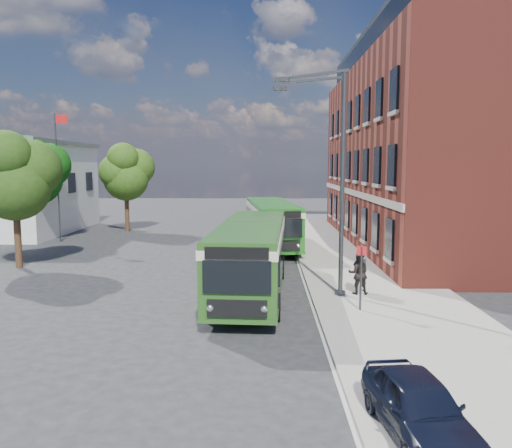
{
  "coord_description": "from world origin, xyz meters",
  "views": [
    {
      "loc": [
        2.12,
        -21.96,
        5.4
      ],
      "look_at": [
        1.63,
        5.19,
        2.2
      ],
      "focal_mm": 35.0,
      "sensor_mm": 36.0,
      "label": 1
    }
  ],
  "objects_px": {
    "street_lamp": "(333,181)",
    "bus_rear": "(272,220)",
    "bus_front": "(252,251)",
    "parked_car": "(419,406)"
  },
  "relations": [
    {
      "from": "street_lamp",
      "to": "bus_rear",
      "type": "relative_size",
      "value": 0.85
    },
    {
      "from": "bus_front",
      "to": "parked_car",
      "type": "distance_m",
      "value": 12.03
    },
    {
      "from": "bus_front",
      "to": "street_lamp",
      "type": "bearing_deg",
      "value": -12.39
    },
    {
      "from": "bus_rear",
      "to": "street_lamp",
      "type": "bearing_deg",
      "value": -79.71
    },
    {
      "from": "bus_rear",
      "to": "parked_car",
      "type": "relative_size",
      "value": 2.98
    },
    {
      "from": "street_lamp",
      "to": "bus_rear",
      "type": "distance_m",
      "value": 13.1
    },
    {
      "from": "bus_front",
      "to": "bus_rear",
      "type": "height_order",
      "value": "same"
    },
    {
      "from": "bus_front",
      "to": "parked_car",
      "type": "bearing_deg",
      "value": -72.81
    },
    {
      "from": "bus_front",
      "to": "bus_rear",
      "type": "xyz_separation_m",
      "value": [
        0.99,
        11.84,
        -0.0
      ]
    },
    {
      "from": "street_lamp",
      "to": "bus_front",
      "type": "distance_m",
      "value": 4.47
    }
  ]
}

